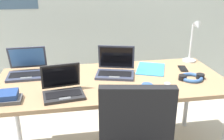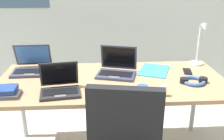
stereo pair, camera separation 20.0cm
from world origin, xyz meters
TOP-DOWN VIEW (x-y plane):
  - desk at (0.00, 0.00)m, footprint 1.80×0.80m
  - desk_lamp at (0.80, 0.28)m, footprint 0.12×0.18m
  - laptop_far_corner at (-0.38, -0.21)m, footprint 0.30×0.26m
  - laptop_back_right at (-0.67, 0.21)m, footprint 0.32×0.29m
  - laptop_front_left at (0.05, 0.10)m, footprint 0.36×0.32m
  - computer_mouse at (-0.08, -0.27)m, footprint 0.08×0.11m
  - cell_phone at (0.65, 0.12)m, footprint 0.09×0.15m
  - headphones at (0.62, -0.10)m, footprint 0.21×0.18m
  - pill_bottle at (0.34, -0.31)m, footprint 0.04×0.04m
  - book_stack at (-0.75, -0.25)m, footprint 0.19×0.15m
  - paper_folder_near_lamp at (0.37, 0.17)m, footprint 0.33×0.37m
  - coffee_mug at (0.19, -0.32)m, footprint 0.11×0.08m

SIDE VIEW (x-z plane):
  - desk at x=0.00m, z-range 0.31..1.05m
  - paper_folder_near_lamp at x=0.37m, z-range 0.74..0.75m
  - cell_phone at x=0.65m, z-range 0.74..0.75m
  - headphones at x=0.62m, z-range 0.74..0.78m
  - computer_mouse at x=-0.08m, z-range 0.74..0.77m
  - book_stack at x=-0.75m, z-range 0.74..0.80m
  - pill_bottle at x=0.34m, z-range 0.74..0.82m
  - laptop_far_corner at x=-0.38m, z-range 0.68..0.88m
  - coffee_mug at x=0.19m, z-range 0.74..0.83m
  - laptop_back_right at x=-0.67m, z-range 0.67..0.90m
  - laptop_front_left at x=0.05m, z-range 0.67..0.90m
  - desk_lamp at x=0.80m, z-range 0.74..1.14m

